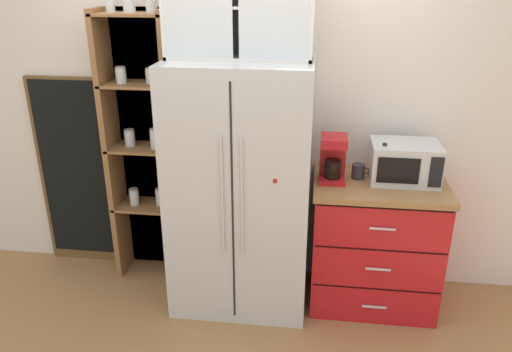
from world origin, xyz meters
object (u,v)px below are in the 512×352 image
chalkboard_menu (77,173)px  refrigerator (241,187)px  microwave (404,162)px  bottle_amber (383,166)px  coffee_maker (333,158)px  mug_charcoal (358,171)px

chalkboard_menu → refrigerator: bearing=-13.5°
microwave → bottle_amber: bearing=-156.3°
refrigerator → bottle_amber: 0.94m
refrigerator → chalkboard_menu: size_ratio=1.14×
refrigerator → chalkboard_menu: 1.39m
refrigerator → coffee_maker: 0.64m
refrigerator → chalkboard_menu: (-1.34, 0.32, -0.10)m
mug_charcoal → bottle_amber: size_ratio=0.44×
bottle_amber → coffee_maker: bearing=176.1°
refrigerator → mug_charcoal: bearing=7.8°
refrigerator → mug_charcoal: size_ratio=14.02×
bottle_amber → chalkboard_menu: size_ratio=0.18×
microwave → refrigerator: bearing=-174.5°
microwave → bottle_amber: (-0.15, -0.06, -0.01)m
coffee_maker → chalkboard_menu: 1.99m
refrigerator → coffee_maker: size_ratio=5.54×
microwave → mug_charcoal: size_ratio=3.59×
bottle_amber → chalkboard_menu: 2.30m
microwave → mug_charcoal: 0.30m
bottle_amber → refrigerator: bearing=-177.5°
mug_charcoal → refrigerator: bearing=-172.2°
coffee_maker → refrigerator: bearing=-174.2°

